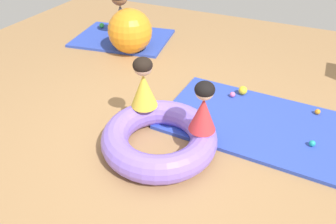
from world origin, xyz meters
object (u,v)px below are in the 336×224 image
(child_in_red, at_px, (203,107))
(child_in_yellow, at_px, (144,83))
(play_ball_pink, at_px, (233,95))
(exercise_ball_large, at_px, (130,31))
(play_ball_green, at_px, (102,25))
(play_ball_teal, at_px, (312,143))
(inflatable_cushion, at_px, (159,138))
(adult_seated, at_px, (121,14))
(play_ball_red, at_px, (142,27))
(play_ball_orange, at_px, (318,112))
(play_ball_yellow, at_px, (243,90))

(child_in_red, distance_m, child_in_yellow, 0.68)
(play_ball_pink, xyz_separation_m, exercise_ball_large, (-1.79, 0.67, 0.26))
(play_ball_green, xyz_separation_m, exercise_ball_large, (0.94, -0.58, 0.25))
(play_ball_teal, bearing_deg, inflatable_cushion, -155.38)
(child_in_red, relative_size, play_ball_pink, 7.62)
(adult_seated, xyz_separation_m, play_ball_green, (-0.56, 0.21, -0.34))
(inflatable_cushion, xyz_separation_m, play_ball_red, (-1.65, 2.63, -0.05))
(play_ball_teal, relative_size, exercise_ball_large, 0.09)
(adult_seated, bearing_deg, inflatable_cushion, 90.31)
(play_ball_orange, height_order, play_ball_green, play_ball_green)
(inflatable_cushion, relative_size, exercise_ball_large, 1.68)
(inflatable_cushion, xyz_separation_m, play_ball_green, (-2.33, 2.40, -0.05))
(exercise_ball_large, bearing_deg, play_ball_teal, -23.79)
(child_in_red, xyz_separation_m, exercise_ball_large, (-1.76, 1.68, -0.17))
(inflatable_cushion, bearing_deg, play_ball_pink, 70.81)
(play_ball_pink, relative_size, play_ball_red, 0.91)
(inflatable_cushion, distance_m, play_ball_yellow, 1.36)
(adult_seated, height_order, play_ball_teal, adult_seated)
(inflatable_cushion, bearing_deg, play_ball_orange, 41.87)
(play_ball_green, distance_m, play_ball_teal, 4.09)
(child_in_yellow, distance_m, play_ball_green, 2.98)
(play_ball_orange, bearing_deg, child_in_red, -132.63)
(child_in_yellow, bearing_deg, play_ball_yellow, -168.21)
(play_ball_red, relative_size, play_ball_green, 0.83)
(child_in_yellow, xyz_separation_m, play_ball_green, (-2.03, 2.13, -0.44))
(child_in_yellow, relative_size, play_ball_pink, 8.19)
(play_ball_pink, bearing_deg, play_ball_orange, 3.32)
(inflatable_cushion, xyz_separation_m, child_in_yellow, (-0.30, 0.27, 0.39))
(play_ball_teal, bearing_deg, child_in_yellow, -167.99)
(inflatable_cushion, bearing_deg, play_ball_teal, 24.62)
(play_ball_red, height_order, play_ball_yellow, play_ball_yellow)
(inflatable_cushion, xyz_separation_m, exercise_ball_large, (-1.39, 1.83, 0.20))
(child_in_red, bearing_deg, play_ball_yellow, -3.18)
(play_ball_orange, distance_m, play_ball_yellow, 0.86)
(child_in_red, bearing_deg, play_ball_teal, -61.18)
(child_in_red, bearing_deg, adult_seated, 49.46)
(exercise_ball_large, bearing_deg, play_ball_green, 148.59)
(exercise_ball_large, bearing_deg, play_ball_pink, -20.45)
(adult_seated, relative_size, play_ball_yellow, 7.55)
(child_in_red, xyz_separation_m, play_ball_teal, (0.98, 0.47, -0.43))
(child_in_yellow, relative_size, play_ball_green, 6.22)
(child_in_red, distance_m, exercise_ball_large, 2.44)
(child_in_yellow, distance_m, exercise_ball_large, 1.91)
(play_ball_pink, bearing_deg, child_in_red, -91.71)
(inflatable_cushion, height_order, child_in_red, child_in_red)
(play_ball_yellow, height_order, play_ball_teal, play_ball_yellow)
(exercise_ball_large, bearing_deg, play_ball_orange, -12.61)
(play_ball_pink, height_order, exercise_ball_large, exercise_ball_large)
(inflatable_cushion, bearing_deg, exercise_ball_large, 127.30)
(play_ball_yellow, relative_size, play_ball_teal, 1.70)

